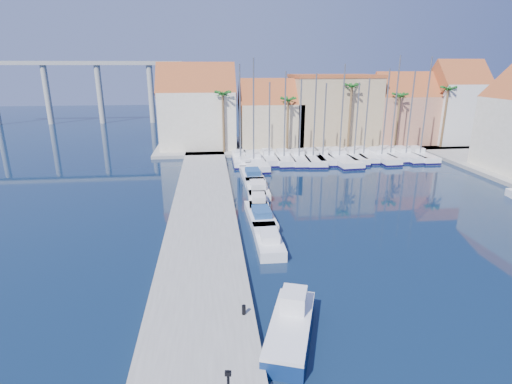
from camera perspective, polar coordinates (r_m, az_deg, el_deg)
ground at (r=25.12m, az=13.77°, el=-15.14°), size 260.00×260.00×0.00m
quay_west at (r=35.69m, az=-7.61°, el=-4.16°), size 6.00×77.00×0.50m
shore_north at (r=71.27m, az=8.29°, el=6.79°), size 54.00×16.00×0.50m
bollard at (r=22.50m, az=-1.75°, el=-16.47°), size 0.22×0.22×0.54m
fishing_boat at (r=21.58m, az=4.99°, el=-18.49°), size 3.80×6.24×2.07m
motorboat_west_0 at (r=31.15m, az=1.76°, el=-6.82°), size 1.97×6.06×1.40m
motorboat_west_1 at (r=35.93m, az=0.64°, el=-3.40°), size 2.32×6.72×1.40m
motorboat_west_2 at (r=39.64m, az=0.30°, el=-1.35°), size 2.24×5.88×1.40m
motorboat_west_3 at (r=43.94m, az=0.18°, el=0.56°), size 2.40×7.05×1.40m
motorboat_west_4 at (r=49.32m, az=-0.56°, el=2.46°), size 2.48×7.45×1.40m
motorboat_west_5 at (r=55.27m, az=-1.72°, el=4.11°), size 2.21×5.90×1.40m
sailboat_0 at (r=57.67m, az=-2.24°, el=4.81°), size 2.33×8.53×13.63m
sailboat_1 at (r=56.67m, az=-0.43°, el=4.54°), size 3.44×11.62×14.38m
sailboat_2 at (r=58.54m, az=1.80°, el=4.96°), size 2.31×8.39×11.28m
sailboat_3 at (r=58.33m, az=3.94°, el=4.90°), size 2.57×8.86×12.68m
sailboat_4 at (r=58.49m, az=6.08°, el=4.86°), size 2.84×8.90×11.61m
sailboat_5 at (r=59.19m, az=8.03°, el=4.93°), size 3.21×9.99×12.42m
sailboat_6 at (r=59.78m, az=9.39°, el=4.99°), size 2.71×8.90×11.08m
sailboat_7 at (r=60.05m, az=11.55°, el=4.91°), size 4.07×12.10×13.64m
sailboat_8 at (r=61.03m, az=13.68°, el=4.99°), size 2.65×8.83×11.15m
sailboat_9 at (r=62.24m, az=14.94°, el=5.14°), size 2.40×8.56×11.70m
sailboat_10 at (r=62.31m, az=17.28°, el=4.96°), size 2.79×9.41×13.03m
sailboat_11 at (r=63.86m, az=18.45°, el=5.20°), size 2.63×8.30×14.83m
sailboat_12 at (r=64.39m, az=20.38°, el=5.04°), size 3.03×8.97×12.69m
sailboat_13 at (r=65.15m, az=22.15°, el=5.01°), size 2.42×8.90×14.63m
building_0 at (r=67.05m, az=-8.36°, el=11.54°), size 12.30×9.00×13.50m
building_1 at (r=67.92m, az=2.04°, el=10.74°), size 10.30×8.00×11.00m
building_2 at (r=71.24m, az=10.89°, el=11.54°), size 14.20×10.20×11.50m
building_3 at (r=74.81m, az=20.07°, el=10.78°), size 10.30×8.00×12.00m
building_4 at (r=78.26m, az=26.51°, el=11.09°), size 8.30×8.00×14.00m
palm_0 at (r=61.86m, az=-4.77°, el=13.54°), size 2.60×2.60×10.15m
palm_1 at (r=63.07m, az=4.60°, el=12.76°), size 2.60×2.60×9.15m
palm_2 at (r=65.60m, az=13.52°, el=14.18°), size 2.60×2.60×11.15m
palm_3 at (r=68.79m, az=19.87°, el=12.60°), size 2.60×2.60×9.65m
palm_4 at (r=72.59m, az=25.77°, el=12.88°), size 2.60×2.60×10.65m
viaduct at (r=106.34m, az=-24.33°, el=14.40°), size 48.00×2.20×14.45m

